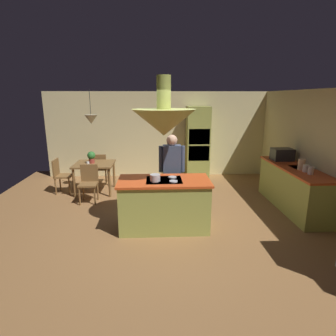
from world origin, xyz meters
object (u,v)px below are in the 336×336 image
potted_plant_on_table (91,157)px  chair_at_corner (60,173)px  canister_flour (311,171)px  canister_sugar (306,168)px  person_at_island (172,169)px  cooking_pot_on_cooktop (155,178)px  dining_table (94,167)px  oven_tower (198,143)px  cup_on_table (88,164)px  microwave_on_counter (282,154)px  chair_facing_island (89,181)px  kitchen_island (164,204)px  canister_tea (301,164)px  chair_by_back_wall (100,167)px

potted_plant_on_table → chair_at_corner: bearing=-178.3°
canister_flour → canister_sugar: 0.18m
person_at_island → chair_at_corner: person_at_island is taller
canister_sugar → cooking_pot_on_cooktop: canister_sugar is taller
dining_table → cooking_pot_on_cooktop: size_ratio=5.40×
oven_tower → canister_flour: oven_tower is taller
chair_at_corner → cup_on_table: size_ratio=9.67×
microwave_on_counter → oven_tower: bearing=134.6°
chair_facing_island → potted_plant_on_table: bearing=95.2°
dining_table → person_at_island: size_ratio=0.59×
cup_on_table → cooking_pot_on_cooktop: bearing=-50.7°
kitchen_island → dining_table: (-1.70, 2.10, 0.18)m
dining_table → canister_sugar: size_ratio=6.82×
person_at_island → potted_plant_on_table: bearing=143.6°
chair_at_corner → canister_flour: (5.40, -1.87, 0.51)m
person_at_island → chair_at_corner: bearing=152.8°
cup_on_table → chair_at_corner: bearing=163.8°
kitchen_island → canister_tea: bearing=11.8°
oven_tower → chair_by_back_wall: 2.90m
canister_tea → chair_by_back_wall: bearing=154.4°
oven_tower → dining_table: (-2.80, -1.14, -0.41)m
oven_tower → chair_at_corner: 3.88m
oven_tower → cooking_pot_on_cooktop: size_ratio=11.84×
cooking_pot_on_cooktop → potted_plant_on_table: bearing=125.4°
potted_plant_on_table → canister_sugar: 4.91m
dining_table → canister_sugar: (4.54, -1.69, 0.35)m
dining_table → canister_tea: canister_tea is taller
kitchen_island → canister_flour: canister_flour is taller
cup_on_table → potted_plant_on_table: bearing=81.4°
kitchen_island → potted_plant_on_table: bearing=129.7°
chair_at_corner → kitchen_island: bearing=-129.3°
kitchen_island → person_at_island: bearing=75.2°
cup_on_table → microwave_on_counter: 4.67m
oven_tower → microwave_on_counter: (1.74, -1.76, 0.01)m
cup_on_table → microwave_on_counter: (4.64, -0.40, 0.27)m
dining_table → canister_flour: bearing=-22.3°
oven_tower → cup_on_table: size_ratio=23.67×
chair_at_corner → cooking_pot_on_cooktop: (2.40, -2.23, 0.51)m
chair_by_back_wall → cup_on_table: bearing=83.5°
kitchen_island → canister_tea: size_ratio=7.56×
dining_table → cup_on_table: 0.29m
cup_on_table → microwave_on_counter: bearing=-4.9°
cooking_pot_on_cooktop → microwave_on_counter: bearing=28.2°
chair_facing_island → canister_sugar: bearing=-12.7°
person_at_island → canister_sugar: (2.66, -0.27, 0.05)m
chair_at_corner → potted_plant_on_table: 0.91m
canister_flour → cooking_pot_on_cooktop: 3.02m
person_at_island → dining_table: bearing=143.1°
kitchen_island → cooking_pot_on_cooktop: 0.58m
chair_by_back_wall → chair_facing_island: bearing=90.0°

